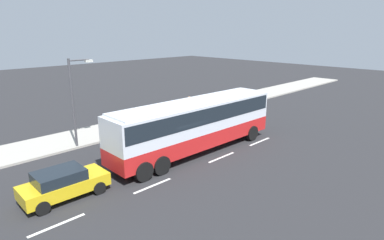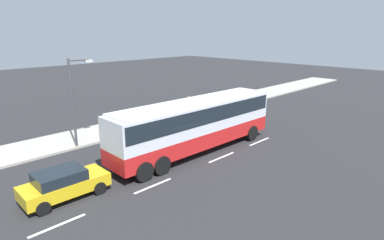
{
  "view_description": "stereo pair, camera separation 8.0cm",
  "coord_description": "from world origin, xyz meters",
  "px_view_note": "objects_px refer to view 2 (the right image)",
  "views": [
    {
      "loc": [
        -12.89,
        -14.13,
        7.82
      ],
      "look_at": [
        1.32,
        0.25,
        2.18
      ],
      "focal_mm": 30.15,
      "sensor_mm": 36.0,
      "label": 1
    },
    {
      "loc": [
        -12.94,
        -14.07,
        7.82
      ],
      "look_at": [
        1.32,
        0.25,
        2.18
      ],
      "focal_mm": 30.15,
      "sensor_mm": 36.0,
      "label": 2
    }
  ],
  "objects_px": {
    "pedestrian_near_curb": "(155,114)",
    "coach_bus": "(196,121)",
    "pedestrian_at_crossing": "(189,103)",
    "car_yellow_taxi": "(64,183)",
    "street_lamp": "(75,96)"
  },
  "relations": [
    {
      "from": "pedestrian_near_curb",
      "to": "street_lamp",
      "type": "distance_m",
      "value": 7.28
    },
    {
      "from": "car_yellow_taxi",
      "to": "pedestrian_at_crossing",
      "type": "distance_m",
      "value": 17.24
    },
    {
      "from": "pedestrian_at_crossing",
      "to": "street_lamp",
      "type": "distance_m",
      "value": 12.15
    },
    {
      "from": "pedestrian_at_crossing",
      "to": "street_lamp",
      "type": "relative_size",
      "value": 0.27
    },
    {
      "from": "car_yellow_taxi",
      "to": "street_lamp",
      "type": "relative_size",
      "value": 0.68
    },
    {
      "from": "pedestrian_near_curb",
      "to": "street_lamp",
      "type": "height_order",
      "value": "street_lamp"
    },
    {
      "from": "pedestrian_at_crossing",
      "to": "pedestrian_near_curb",
      "type": "bearing_deg",
      "value": 90.43
    },
    {
      "from": "car_yellow_taxi",
      "to": "pedestrian_near_curb",
      "type": "distance_m",
      "value": 12.35
    },
    {
      "from": "pedestrian_near_curb",
      "to": "coach_bus",
      "type": "bearing_deg",
      "value": 94.93
    },
    {
      "from": "pedestrian_near_curb",
      "to": "pedestrian_at_crossing",
      "type": "bearing_deg",
      "value": -148.38
    },
    {
      "from": "pedestrian_at_crossing",
      "to": "car_yellow_taxi",
      "type": "bearing_deg",
      "value": 104.02
    },
    {
      "from": "coach_bus",
      "to": "pedestrian_near_curb",
      "type": "xyz_separation_m",
      "value": [
        1.74,
        6.52,
        -1.07
      ]
    },
    {
      "from": "coach_bus",
      "to": "street_lamp",
      "type": "bearing_deg",
      "value": 129.92
    },
    {
      "from": "car_yellow_taxi",
      "to": "pedestrian_near_curb",
      "type": "relative_size",
      "value": 2.46
    },
    {
      "from": "coach_bus",
      "to": "car_yellow_taxi",
      "type": "relative_size",
      "value": 3.1
    }
  ]
}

